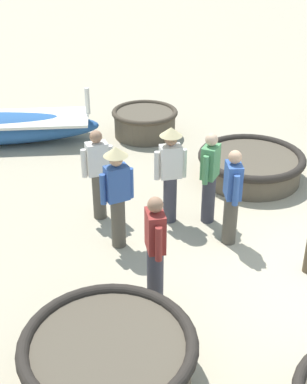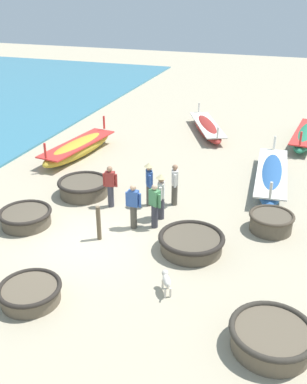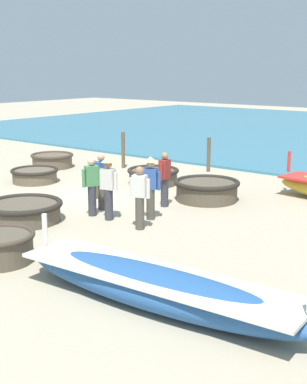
% 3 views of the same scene
% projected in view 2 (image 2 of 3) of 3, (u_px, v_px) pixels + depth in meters
% --- Properties ---
extents(ground_plane, '(80.00, 80.00, 0.00)m').
position_uv_depth(ground_plane, '(91.00, 241.00, 14.20)').
color(ground_plane, tan).
extents(coracle_weathered, '(1.48, 1.48, 0.61)m').
position_uv_depth(coracle_weathered, '(271.00, 222.00, 14.65)').
color(coracle_weathered, brown).
rests_on(coracle_weathered, ground).
extents(coracle_far_left, '(1.96, 1.96, 0.62)m').
position_uv_depth(coracle_far_left, '(84.00, 187.00, 17.07)').
color(coracle_far_left, brown).
rests_on(coracle_far_left, ground).
extents(coracle_tilted, '(1.93, 1.93, 0.59)m').
position_uv_depth(coracle_tilted, '(271.00, 337.00, 9.95)').
color(coracle_tilted, brown).
rests_on(coracle_tilted, ground).
extents(coracle_upturned, '(2.03, 2.03, 0.53)m').
position_uv_depth(coracle_upturned, '(191.00, 242.00, 13.59)').
color(coracle_upturned, brown).
rests_on(coracle_upturned, ground).
extents(coracle_front_left, '(1.77, 1.77, 0.53)m').
position_uv_depth(coracle_front_left, '(26.00, 217.00, 15.01)').
color(coracle_front_left, brown).
rests_on(coracle_front_left, ground).
extents(coracle_front_right, '(1.64, 1.64, 0.48)m').
position_uv_depth(coracle_front_right, '(30.00, 292.00, 11.45)').
color(coracle_front_right, brown).
rests_on(coracle_front_right, ground).
extents(long_boat_white_hull, '(1.50, 5.66, 1.19)m').
position_uv_depth(long_boat_white_hull, '(271.00, 176.00, 18.00)').
color(long_boat_white_hull, '#285693').
rests_on(long_boat_white_hull, ground).
extents(long_boat_green_hull, '(3.02, 5.00, 1.05)m').
position_uv_depth(long_boat_green_hull, '(207.00, 128.00, 23.95)').
color(long_boat_green_hull, maroon).
rests_on(long_boat_green_hull, ground).
extents(long_boat_ochre_hull, '(1.55, 5.13, 1.26)m').
position_uv_depth(long_boat_ochre_hull, '(306.00, 136.00, 22.51)').
color(long_boat_ochre_hull, '#237551').
rests_on(long_boat_ochre_hull, ground).
extents(long_boat_red_hull, '(1.82, 5.08, 1.33)m').
position_uv_depth(long_boat_red_hull, '(78.00, 148.00, 20.84)').
color(long_boat_red_hull, gold).
rests_on(long_boat_red_hull, ground).
extents(fisherman_by_coracle, '(0.32, 0.51, 1.57)m').
position_uv_depth(fisherman_by_coracle, '(175.00, 184.00, 16.13)').
color(fisherman_by_coracle, '#4C473D').
rests_on(fisherman_by_coracle, ground).
extents(fisherman_standing_right, '(0.36, 0.52, 1.67)m').
position_uv_depth(fisherman_standing_right, '(161.00, 193.00, 15.11)').
color(fisherman_standing_right, '#383842').
rests_on(fisherman_standing_right, ground).
extents(fisherman_crouching, '(0.49, 0.35, 1.57)m').
position_uv_depth(fisherman_crouching, '(155.00, 205.00, 14.63)').
color(fisherman_crouching, '#383842').
rests_on(fisherman_crouching, ground).
extents(fisherman_standing_left, '(0.36, 0.49, 1.67)m').
position_uv_depth(fisherman_standing_left, '(149.00, 181.00, 16.02)').
color(fisherman_standing_left, '#4C473D').
rests_on(fisherman_standing_left, ground).
extents(fisherman_hauling, '(0.52, 0.27, 1.57)m').
position_uv_depth(fisherman_hauling, '(110.00, 185.00, 15.99)').
color(fisherman_hauling, '#383842').
rests_on(fisherman_hauling, ground).
extents(fisherman_with_hat, '(0.53, 0.23, 1.57)m').
position_uv_depth(fisherman_with_hat, '(133.00, 205.00, 14.59)').
color(fisherman_with_hat, '#4C473D').
rests_on(fisherman_with_hat, ground).
extents(dog, '(0.42, 0.63, 0.55)m').
position_uv_depth(dog, '(166.00, 280.00, 11.73)').
color(dog, beige).
rests_on(dog, ground).
extents(mooring_post_shoreline, '(0.14, 0.14, 1.16)m').
position_uv_depth(mooring_post_shoreline, '(99.00, 223.00, 14.05)').
color(mooring_post_shoreline, brown).
rests_on(mooring_post_shoreline, ground).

